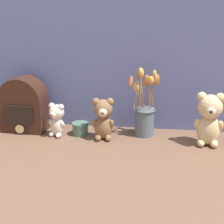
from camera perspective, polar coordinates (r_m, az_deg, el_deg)
name	(u,v)px	position (r m, az deg, el deg)	size (l,w,h in m)	color
ground_plane	(111,139)	(1.52, -0.10, -4.57)	(4.00, 4.00, 0.00)	brown
backdrop_wall	(116,56)	(1.59, 0.71, 9.23)	(1.42, 0.02, 0.68)	slate
teddy_bear_large	(209,118)	(1.49, 15.85, -0.96)	(0.12, 0.12, 0.23)	#DBBC84
teddy_bear_medium	(103,118)	(1.50, -1.49, -0.99)	(0.10, 0.10, 0.19)	olive
teddy_bear_small	(57,119)	(1.55, -9.18, -1.18)	(0.09, 0.08, 0.15)	beige
flower_vase	(145,114)	(1.54, 5.44, -0.34)	(0.14, 0.12, 0.32)	slate
vintage_radio	(24,106)	(1.64, -14.44, 1.05)	(0.21, 0.13, 0.26)	#381E14
decorative_tin_tall	(80,129)	(1.57, -5.30, -2.76)	(0.07, 0.07, 0.06)	#47705B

